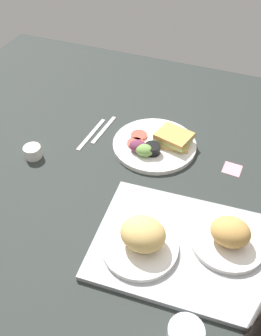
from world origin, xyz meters
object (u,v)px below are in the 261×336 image
serving_tray (183,247)px  plate_with_salad (157,144)px  bread_plate_far (142,239)px  sticky_note (232,169)px  espresso_cup (33,152)px  knife (91,134)px  fork (104,129)px  bread_plate_near (229,236)px

serving_tray → plate_with_salad: 40.26cm
bread_plate_far → sticky_note: 42.51cm
espresso_cup → bread_plate_far: bearing=155.6°
sticky_note → knife: bearing=0.9°
plate_with_salad → fork: size_ratio=1.65×
espresso_cup → knife: bearing=-125.0°
fork → knife: 5.00cm
knife → sticky_note: (-49.37, -0.76, -0.19)cm
serving_tray → plate_with_salad: size_ratio=1.60×
bread_plate_near → plate_with_salad: 42.42cm
serving_tray → bread_plate_far: 11.58cm
bread_plate_far → sticky_note: (-16.10, -39.01, -5.11)cm
plate_with_salad → fork: bearing=-6.7°
plate_with_salad → espresso_cup: (35.99, 19.20, 0.28)cm
fork → knife: same height
bread_plate_far → fork: (30.27, -42.26, -4.92)cm
bread_plate_far → knife: size_ratio=1.02×
bread_plate_far → espresso_cup: bread_plate_far is taller
sticky_note → fork: bearing=-4.0°
bread_plate_near → fork: bearing=-33.3°
plate_with_salad → sticky_note: (-25.70, 0.83, -1.66)cm
fork → plate_with_salad: bearing=86.3°
serving_tray → espresso_cup: size_ratio=8.04×
plate_with_salad → espresso_cup: size_ratio=5.02×
plate_with_salad → bread_plate_far: bearing=103.6°
serving_tray → bread_plate_far: bearing=25.0°
bread_plate_near → fork: 60.03cm
bread_plate_near → serving_tray: bearing=25.7°
bread_plate_near → fork: bread_plate_near is taller
serving_tray → sticky_note: bearing=-100.5°
bread_plate_near → espresso_cup: (65.37, -11.28, -2.46)cm
espresso_cup → sticky_note: espresso_cup is taller
bread_plate_near → plate_with_salad: size_ratio=0.68×
serving_tray → fork: 54.97cm
sticky_note → serving_tray: bearing=79.5°
plate_with_salad → espresso_cup: 40.79cm
plate_with_salad → knife: plate_with_salad is taller
serving_tray → bread_plate_near: 11.74cm
bread_plate_far → espresso_cup: (45.59, -20.65, -3.17)cm
bread_plate_near → sticky_note: bread_plate_near is taller
knife → sticky_note: 49.37cm
bread_plate_near → bread_plate_far: size_ratio=0.98×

